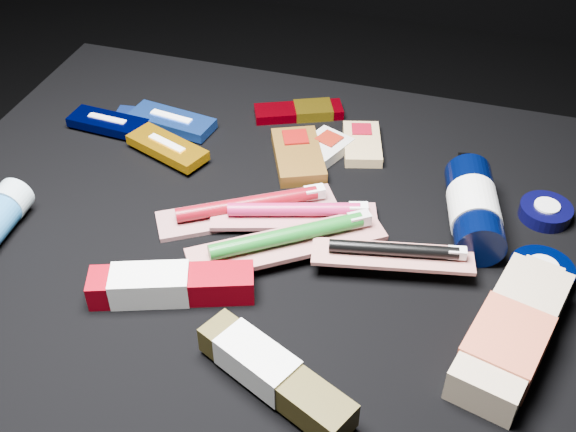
# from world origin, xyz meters

# --- Properties ---
(ground) EXTENTS (3.00, 3.00, 0.00)m
(ground) POSITION_xyz_m (0.00, 0.00, 0.00)
(ground) COLOR black
(ground) RESTS_ON ground
(cloth_table) EXTENTS (0.98, 0.78, 0.40)m
(cloth_table) POSITION_xyz_m (0.00, 0.00, 0.20)
(cloth_table) COLOR black
(cloth_table) RESTS_ON ground
(luna_bar_0) EXTENTS (0.12, 0.06, 0.01)m
(luna_bar_0) POSITION_xyz_m (-0.26, 0.18, 0.41)
(luna_bar_0) COLOR navy
(luna_bar_0) RESTS_ON cloth_table
(luna_bar_1) EXTENTS (0.14, 0.07, 0.02)m
(luna_bar_1) POSITION_xyz_m (-0.22, 0.18, 0.41)
(luna_bar_1) COLOR #1B44A7
(luna_bar_1) RESTS_ON cloth_table
(luna_bar_2) EXTENTS (0.12, 0.05, 0.02)m
(luna_bar_2) POSITION_xyz_m (-0.31, 0.15, 0.41)
(luna_bar_2) COLOR #00032F
(luna_bar_2) RESTS_ON cloth_table
(luna_bar_3) EXTENTS (0.13, 0.09, 0.02)m
(luna_bar_3) POSITION_xyz_m (-0.20, 0.11, 0.41)
(luna_bar_3) COLOR orange
(luna_bar_3) RESTS_ON cloth_table
(clif_bar_0) EXTENTS (0.11, 0.14, 0.02)m
(clif_bar_0) POSITION_xyz_m (-0.01, 0.16, 0.41)
(clif_bar_0) COLOR #563711
(clif_bar_0) RESTS_ON cloth_table
(clif_bar_1) EXTENTS (0.09, 0.12, 0.02)m
(clif_bar_1) POSITION_xyz_m (0.01, 0.18, 0.41)
(clif_bar_1) COLOR beige
(clif_bar_1) RESTS_ON cloth_table
(clif_bar_2) EXTENTS (0.08, 0.11, 0.02)m
(clif_bar_2) POSITION_xyz_m (0.07, 0.22, 0.41)
(clif_bar_2) COLOR tan
(clif_bar_2) RESTS_ON cloth_table
(power_bar) EXTENTS (0.14, 0.09, 0.02)m
(power_bar) POSITION_xyz_m (-0.04, 0.27, 0.41)
(power_bar) COLOR #6A0009
(power_bar) RESTS_ON cloth_table
(lotion_bottle) EXTENTS (0.09, 0.20, 0.06)m
(lotion_bottle) POSITION_xyz_m (0.24, 0.08, 0.43)
(lotion_bottle) COLOR black
(lotion_bottle) RESTS_ON cloth_table
(cream_tin_upper) EXTENTS (0.07, 0.07, 0.02)m
(cream_tin_upper) POSITION_xyz_m (0.33, 0.13, 0.41)
(cream_tin_upper) COLOR black
(cream_tin_upper) RESTS_ON cloth_table
(cream_tin_lower) EXTENTS (0.08, 0.08, 0.02)m
(cream_tin_lower) POSITION_xyz_m (0.33, 0.01, 0.41)
(cream_tin_lower) COLOR black
(cream_tin_lower) RESTS_ON cloth_table
(bodywash_bottle) EXTENTS (0.12, 0.22, 0.04)m
(bodywash_bottle) POSITION_xyz_m (0.30, -0.11, 0.42)
(bodywash_bottle) COLOR tan
(bodywash_bottle) RESTS_ON cloth_table
(toothbrush_pack_0) EXTENTS (0.23, 0.17, 0.03)m
(toothbrush_pack_0) POSITION_xyz_m (-0.04, 0.02, 0.41)
(toothbrush_pack_0) COLOR #B6AFAA
(toothbrush_pack_0) RESTS_ON cloth_table
(toothbrush_pack_1) EXTENTS (0.22, 0.11, 0.02)m
(toothbrush_pack_1) POSITION_xyz_m (0.02, 0.02, 0.42)
(toothbrush_pack_1) COLOR beige
(toothbrush_pack_1) RESTS_ON cloth_table
(toothbrush_pack_2) EXTENTS (0.23, 0.19, 0.03)m
(toothbrush_pack_2) POSITION_xyz_m (0.03, -0.04, 0.42)
(toothbrush_pack_2) COLOR #AEA6A3
(toothbrush_pack_2) RESTS_ON cloth_table
(toothbrush_pack_3) EXTENTS (0.20, 0.08, 0.02)m
(toothbrush_pack_3) POSITION_xyz_m (0.16, -0.03, 0.43)
(toothbrush_pack_3) COLOR #BBB4AE
(toothbrush_pack_3) RESTS_ON cloth_table
(toothpaste_carton_red) EXTENTS (0.19, 0.10, 0.04)m
(toothpaste_carton_red) POSITION_xyz_m (-0.09, -0.15, 0.42)
(toothpaste_carton_red) COLOR #79000B
(toothpaste_carton_red) RESTS_ON cloth_table
(toothpaste_carton_green) EXTENTS (0.18, 0.12, 0.04)m
(toothpaste_carton_green) POSITION_xyz_m (0.07, -0.23, 0.42)
(toothpaste_carton_green) COLOR #3C3313
(toothpaste_carton_green) RESTS_ON cloth_table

